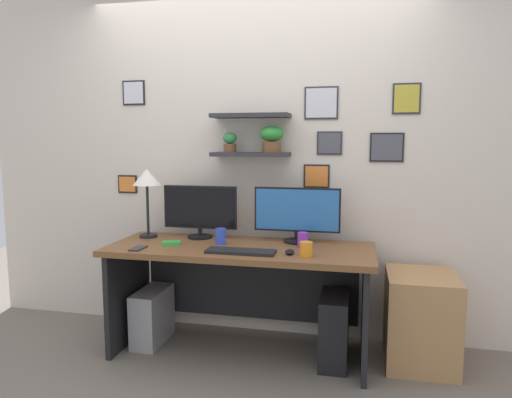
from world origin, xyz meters
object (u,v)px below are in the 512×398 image
at_px(keyboard, 241,251).
at_px(computer_mouse, 290,252).
at_px(coffee_mug, 306,249).
at_px(water_cup, 221,236).
at_px(scissors_tray, 171,243).
at_px(computer_tower_right, 334,329).
at_px(desk, 242,274).
at_px(cell_phone, 138,248).
at_px(monitor_right, 297,213).
at_px(drawer_cabinet, 421,319).
at_px(pen_cup, 303,240).
at_px(desk_lamp, 147,182).
at_px(monitor_left, 200,210).
at_px(computer_tower_left, 152,316).

height_order(keyboard, computer_mouse, computer_mouse).
height_order(coffee_mug, water_cup, water_cup).
height_order(coffee_mug, scissors_tray, coffee_mug).
relative_size(water_cup, computer_tower_right, 0.24).
relative_size(coffee_mug, water_cup, 0.82).
xyz_separation_m(desk, cell_phone, (-0.63, -0.28, 0.21)).
bearing_deg(computer_mouse, monitor_right, 90.69).
bearing_deg(scissors_tray, drawer_cabinet, 5.47).
relative_size(keyboard, cell_phone, 3.14).
distance_m(coffee_mug, water_cup, 0.65).
bearing_deg(drawer_cabinet, coffee_mug, -158.99).
distance_m(pen_cup, scissors_tray, 0.89).
height_order(pen_cup, drawer_cabinet, pen_cup).
height_order(monitor_right, pen_cup, monitor_right).
height_order(desk_lamp, scissors_tray, desk_lamp).
bearing_deg(cell_phone, computer_tower_right, 11.92).
xyz_separation_m(pen_cup, water_cup, (-0.56, -0.03, 0.01)).
distance_m(cell_phone, pen_cup, 1.09).
distance_m(desk, computer_tower_right, 0.71).
relative_size(monitor_right, scissors_tray, 5.00).
bearing_deg(monitor_left, drawer_cabinet, -4.09).
relative_size(water_cup, drawer_cabinet, 0.18).
relative_size(monitor_left, water_cup, 4.99).
height_order(desk, computer_mouse, computer_mouse).
bearing_deg(cell_phone, scissors_tray, 48.36).
relative_size(desk, drawer_cabinet, 2.97).
xyz_separation_m(coffee_mug, computer_tower_right, (0.17, 0.17, -0.57)).
relative_size(cell_phone, scissors_tray, 1.17).
relative_size(monitor_right, computer_tower_left, 1.50).
distance_m(keyboard, desk_lamp, 0.94).
xyz_separation_m(keyboard, water_cup, (-0.20, 0.22, 0.05)).
distance_m(monitor_left, pen_cup, 0.80).
xyz_separation_m(pen_cup, computer_tower_left, (-1.08, -0.03, -0.61)).
xyz_separation_m(desk_lamp, drawer_cabinet, (1.92, -0.05, -0.86)).
bearing_deg(monitor_right, desk, -155.69).
bearing_deg(keyboard, cell_phone, -176.36).
bearing_deg(cell_phone, keyboard, 5.48).
bearing_deg(cell_phone, coffee_mug, 4.58).
bearing_deg(cell_phone, computer_mouse, 6.34).
relative_size(monitor_right, desk_lamp, 1.19).
xyz_separation_m(monitor_left, water_cup, (0.21, -0.18, -0.15)).
relative_size(monitor_right, cell_phone, 4.29).
bearing_deg(computer_mouse, desk_lamp, 164.83).
relative_size(desk_lamp, pen_cup, 5.03).
bearing_deg(keyboard, computer_mouse, 6.38).
bearing_deg(drawer_cabinet, monitor_left, 175.91).
bearing_deg(drawer_cabinet, monitor_right, 172.44).
xyz_separation_m(pen_cup, drawer_cabinet, (0.77, 0.04, -0.50)).
bearing_deg(desk_lamp, monitor_left, 9.68).
distance_m(desk, pen_cup, 0.49).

